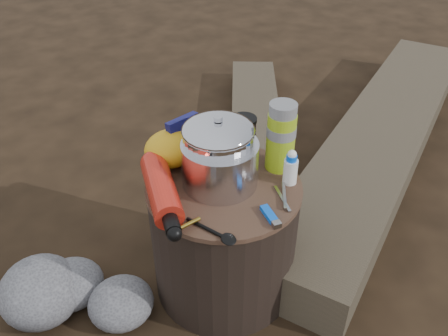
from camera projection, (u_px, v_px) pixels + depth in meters
name	position (u px, v px, depth m)	size (l,w,h in m)	color
ground	(224.00, 281.00, 1.63)	(60.00, 60.00, 0.00)	black
stump	(224.00, 237.00, 1.51)	(0.45, 0.45, 0.42)	black
log_main	(381.00, 139.00, 2.20)	(0.36, 2.13, 0.18)	#443A2C
log_small	(256.00, 125.00, 2.37)	(0.24, 1.30, 0.11)	#443A2C
foil_windscreen	(220.00, 164.00, 1.36)	(0.22, 0.22, 0.13)	silver
camping_pot	(218.00, 151.00, 1.35)	(0.20, 0.20, 0.20)	silver
fuel_bottle	(161.00, 189.00, 1.31)	(0.08, 0.33, 0.08)	red
thermos	(281.00, 137.00, 1.40)	(0.09, 0.09, 0.21)	#9FC11B
travel_mug	(243.00, 135.00, 1.50)	(0.08, 0.08, 0.12)	black
stuff_sack	(172.00, 148.00, 1.44)	(0.17, 0.14, 0.11)	yellow
food_pouch	(185.00, 139.00, 1.46)	(0.11, 0.03, 0.14)	#121356
lighter	(269.00, 214.00, 1.27)	(0.02, 0.09, 0.02)	blue
pot_grabber	(282.00, 198.00, 1.33)	(0.03, 0.12, 0.01)	#A3A4A8
spork	(207.00, 228.00, 1.23)	(0.03, 0.15, 0.01)	black
squeeze_bottle	(291.00, 169.00, 1.37)	(0.04, 0.04, 0.10)	white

